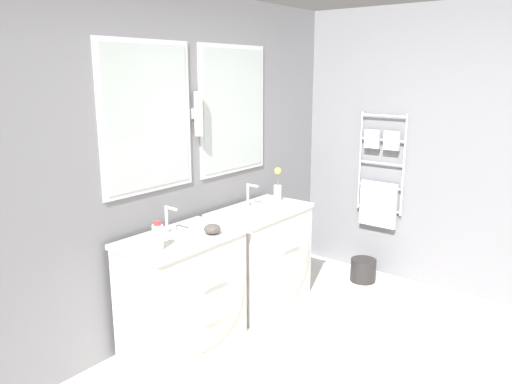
{
  "coord_description": "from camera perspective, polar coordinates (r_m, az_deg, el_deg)",
  "views": [
    {
      "loc": [
        -2.39,
        -1.0,
        2.0
      ],
      "look_at": [
        0.51,
        1.26,
        1.12
      ],
      "focal_mm": 35.0,
      "sensor_mm": 36.0,
      "label": 1
    }
  ],
  "objects": [
    {
      "name": "waste_bin",
      "position": [
        5.06,
        12.15,
        -8.66
      ],
      "size": [
        0.25,
        0.25,
        0.22
      ],
      "color": "#282626",
      "rests_on": "ground_plane"
    },
    {
      "name": "wall_right",
      "position": [
        4.98,
        16.31,
        4.84
      ],
      "size": [
        0.13,
        3.71,
        2.6
      ],
      "color": "slate",
      "rests_on": "ground_plane"
    },
    {
      "name": "faucet_left",
      "position": [
        3.66,
        -10.04,
        -3.15
      ],
      "size": [
        0.17,
        0.12,
        0.2
      ],
      "color": "silver",
      "rests_on": "vanity_left"
    },
    {
      "name": "wall_back",
      "position": [
        3.78,
        -11.52,
        2.81
      ],
      "size": [
        5.94,
        0.15,
        2.6
      ],
      "color": "slate",
      "rests_on": "ground_plane"
    },
    {
      "name": "vanity_right",
      "position": [
        4.38,
        0.87,
        -7.35
      ],
      "size": [
        0.89,
        0.59,
        0.87
      ],
      "color": "silver",
      "rests_on": "ground_plane"
    },
    {
      "name": "vanity_left",
      "position": [
        3.73,
        -8.02,
        -11.32
      ],
      "size": [
        0.89,
        0.59,
        0.87
      ],
      "color": "silver",
      "rests_on": "ground_plane"
    },
    {
      "name": "amenity_bowl",
      "position": [
        3.61,
        -5.02,
        -4.24
      ],
      "size": [
        0.12,
        0.12,
        0.07
      ],
      "color": "#4C4742",
      "rests_on": "vanity_left"
    },
    {
      "name": "toiletry_bottle",
      "position": [
        3.33,
        -11.15,
        -5.01
      ],
      "size": [
        0.07,
        0.07,
        0.19
      ],
      "color": "silver",
      "rests_on": "vanity_left"
    },
    {
      "name": "flower_vase",
      "position": [
        4.48,
        2.49,
        0.52
      ],
      "size": [
        0.07,
        0.07,
        0.31
      ],
      "color": "silver",
      "rests_on": "vanity_right"
    },
    {
      "name": "faucet_right",
      "position": [
        4.32,
        -0.8,
        -0.37
      ],
      "size": [
        0.17,
        0.12,
        0.2
      ],
      "color": "silver",
      "rests_on": "vanity_right"
    }
  ]
}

